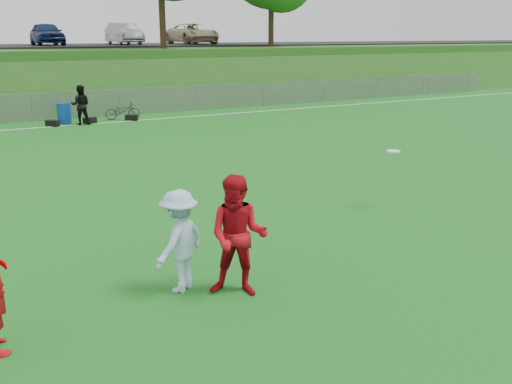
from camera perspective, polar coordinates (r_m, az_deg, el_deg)
ground at (r=8.98m, az=-1.61°, el=-9.53°), size 120.00×120.00×0.00m
sideline_far at (r=25.77m, az=-20.70°, el=6.06°), size 60.00×0.10×0.01m
fence at (r=27.65m, az=-21.50°, el=7.91°), size 58.00×0.06×1.30m
berm at (r=38.46m, az=-24.09°, el=10.78°), size 120.00×18.00×3.00m
gear_bags at (r=25.98m, az=-18.99°, el=6.56°), size 7.84×0.58×0.26m
player_red_center at (r=8.43m, az=-1.78°, el=-4.44°), size 1.14×1.10×1.85m
player_blue at (r=8.68m, az=-7.65°, el=-4.88°), size 1.18×1.05×1.59m
frisbee at (r=13.06m, az=13.58°, el=3.99°), size 0.30×0.30×0.03m
recycling_bin at (r=26.60m, az=-18.64°, el=7.48°), size 0.74×0.74×0.90m
bicycle at (r=27.10m, az=-13.20°, el=7.93°), size 1.63×0.78×0.82m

